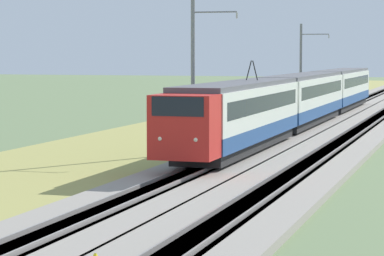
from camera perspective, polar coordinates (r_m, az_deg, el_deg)
name	(u,v)px	position (r m, az deg, el deg)	size (l,w,h in m)	color
ballast_main	(292,132)	(61.32, 6.29, -0.26)	(240.00, 4.40, 0.30)	gray
ballast_adjacent	(356,134)	(60.67, 10.26, -0.36)	(240.00, 4.40, 0.30)	gray
track_main	(292,132)	(61.32, 6.29, -0.25)	(240.00, 1.57, 0.45)	#4C4238
track_adjacent	(356,134)	(60.66, 10.26, -0.35)	(240.00, 1.57, 0.45)	#4C4238
grass_verge	(197,131)	(62.93, 0.33, -0.18)	(240.00, 12.22, 0.12)	#99934C
passenger_train	(305,96)	(65.81, 7.09, 2.00)	(58.46, 2.83, 5.04)	red
catenary_mast_mid	(194,73)	(48.24, 0.12, 3.47)	(0.22, 2.56, 8.49)	slate
catenary_mast_far	(301,69)	(78.98, 6.88, 3.73)	(0.22, 2.56, 7.96)	slate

